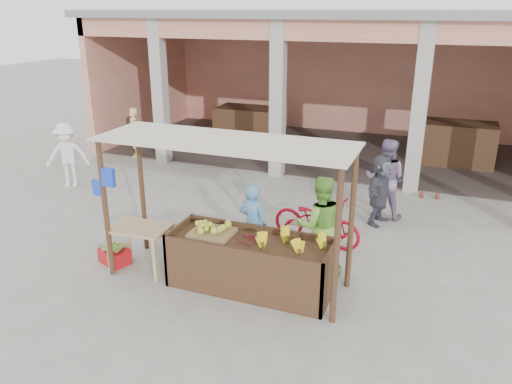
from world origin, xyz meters
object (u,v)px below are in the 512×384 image
at_px(red_crate, 115,256).
at_px(motorcycle, 317,220).
at_px(fruit_stall, 250,265).
at_px(side_table, 140,234).
at_px(vendor_green, 320,223).
at_px(vendor_blue, 253,222).

distance_m(red_crate, motorcycle, 3.75).
bearing_deg(motorcycle, red_crate, 133.69).
height_order(fruit_stall, side_table, side_table).
distance_m(side_table, vendor_green, 3.03).
xyz_separation_m(red_crate, motorcycle, (3.11, 2.07, 0.35)).
bearing_deg(vendor_green, fruit_stall, 23.30).
height_order(vendor_blue, motorcycle, vendor_blue).
bearing_deg(vendor_blue, side_table, 37.29).
distance_m(red_crate, vendor_blue, 2.53).
bearing_deg(vendor_blue, vendor_green, -166.58).
bearing_deg(side_table, vendor_blue, 25.44).
distance_m(vendor_blue, vendor_green, 1.17).
distance_m(red_crate, vendor_green, 3.66).
height_order(side_table, motorcycle, motorcycle).
relative_size(vendor_green, motorcycle, 0.98).
distance_m(side_table, vendor_blue, 1.93).
bearing_deg(vendor_blue, fruit_stall, 117.44).
bearing_deg(fruit_stall, vendor_green, 45.64).
bearing_deg(red_crate, vendor_blue, 43.21).
bearing_deg(vendor_green, side_table, -2.48).
xyz_separation_m(fruit_stall, vendor_blue, (-0.28, 0.80, 0.38)).
relative_size(fruit_stall, motorcycle, 1.40).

